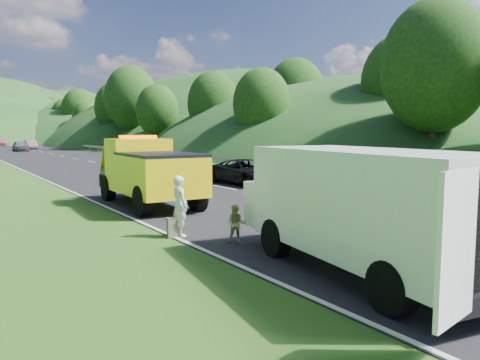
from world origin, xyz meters
TOP-DOWN VIEW (x-y plane):
  - ground at (0.00, 0.00)m, footprint 320.00×320.00m
  - road_surface at (3.00, 40.00)m, footprint 14.00×200.00m
  - guardrail at (10.30, 52.50)m, footprint 0.06×140.00m
  - tree_line_right at (23.00, 60.00)m, footprint 14.00×140.00m
  - hills_backdrop at (6.50, 134.70)m, footprint 201.00×288.60m
  - tow_truck at (-2.35, 6.83)m, footprint 2.65×6.40m
  - white_van at (-2.06, -3.70)m, footprint 4.08×7.44m
  - woman at (-3.70, 1.33)m, footprint 0.45×0.61m
  - child at (-2.89, -0.25)m, footprint 0.61×0.60m
  - suitcase at (-3.90, 1.30)m, footprint 0.37×0.25m
  - passing_suv at (4.75, 10.60)m, footprint 2.33×4.88m
  - dist_car_a at (0.96, 62.26)m, footprint 1.77×4.40m
  - dist_car_b at (3.57, 69.91)m, footprint 1.49×4.28m
  - dist_car_c at (1.61, 89.93)m, footprint 1.92×4.71m

SIDE VIEW (x-z plane):
  - ground at x=0.00m, z-range 0.00..0.00m
  - guardrail at x=10.30m, z-range -0.76..0.76m
  - tree_line_right at x=23.00m, z-range -7.00..7.00m
  - hills_backdrop at x=6.50m, z-range -22.00..22.00m
  - woman at x=-3.70m, z-range -0.83..0.83m
  - child at x=-2.89m, z-range -0.50..0.50m
  - passing_suv at x=4.75m, z-range -0.67..0.67m
  - dist_car_a at x=0.96m, z-range -0.75..0.75m
  - dist_car_b at x=3.57m, z-range -0.71..0.71m
  - dist_car_c at x=1.61m, z-range -0.68..0.68m
  - road_surface at x=3.00m, z-range 0.00..0.02m
  - suitcase at x=-3.90m, z-range 0.00..0.55m
  - tow_truck at x=-2.35m, z-range -0.03..2.68m
  - white_van at x=-2.06m, z-range 0.16..2.68m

